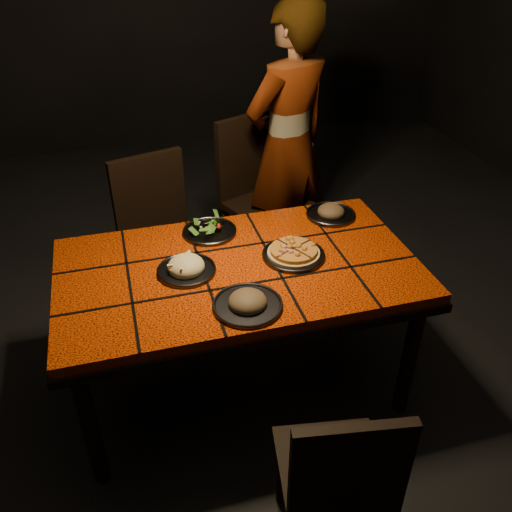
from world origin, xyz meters
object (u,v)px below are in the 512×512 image
object	(u,v)px
plate_pizza	(294,253)
plate_pasta	(186,268)
chair_far_left	(159,227)
chair_far_right	(259,188)
diner	(288,146)
dining_table	(238,279)
chair_near	(339,475)

from	to	relation	value
plate_pizza	plate_pasta	bearing A→B (deg)	178.68
chair_far_left	plate_pizza	size ratio (longest dim) A/B	2.94
chair_far_right	plate_pizza	size ratio (longest dim) A/B	3.20
diner	chair_far_left	bearing A→B (deg)	-10.22
dining_table	diner	size ratio (longest dim) A/B	0.94
chair_far_right	diner	size ratio (longest dim) A/B	0.60
chair_near	chair_far_left	xyz separation A→B (m)	(-0.38, 1.73, 0.06)
dining_table	plate_pizza	distance (m)	0.28
diner	plate_pizza	world-z (taller)	diner
plate_pasta	chair_far_right	bearing A→B (deg)	58.51
chair_near	diner	bearing A→B (deg)	-93.98
diner	plate_pasta	distance (m)	1.28
chair_far_left	plate_pasta	xyz separation A→B (m)	(0.04, -0.78, 0.23)
chair_far_left	chair_far_right	size ratio (longest dim) A/B	0.92
chair_far_left	diner	size ratio (longest dim) A/B	0.55
chair_far_left	diner	distance (m)	0.92
plate_pizza	plate_pasta	xyz separation A→B (m)	(-0.49, 0.01, 0.00)
dining_table	diner	distance (m)	1.17
chair_far_right	plate_pizza	xyz separation A→B (m)	(-0.13, -1.03, 0.18)
chair_far_right	dining_table	bearing A→B (deg)	-133.98
dining_table	chair_near	xyz separation A→B (m)	(0.11, -0.94, -0.19)
chair_far_right	plate_pizza	distance (m)	1.05
dining_table	diner	bearing A→B (deg)	60.52
chair_near	chair_far_left	world-z (taller)	chair_far_left
dining_table	chair_near	world-z (taller)	chair_near
chair_near	plate_pizza	size ratio (longest dim) A/B	2.62
chair_far_right	plate_pizza	bearing A→B (deg)	-120.41
diner	dining_table	bearing A→B (deg)	35.85
plate_pizza	diner	bearing A→B (deg)	73.03
plate_pizza	chair_near	bearing A→B (deg)	-99.10
chair_far_left	plate_pizza	bearing A→B (deg)	-71.76
diner	plate_pasta	xyz separation A→B (m)	(-0.80, -0.99, -0.09)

